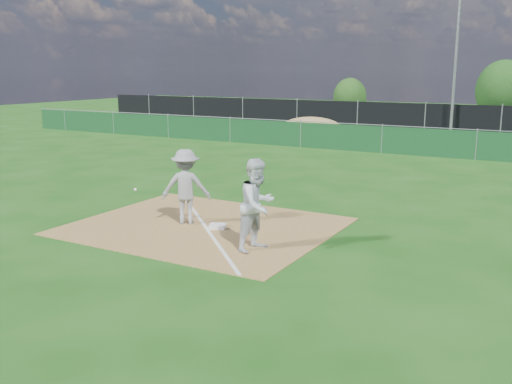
% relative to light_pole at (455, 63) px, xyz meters
% --- Properties ---
extents(ground, '(90.00, 90.00, 0.00)m').
position_rel_light_pole_xyz_m(ground, '(-1.50, -12.70, -4.00)').
color(ground, '#174B10').
rests_on(ground, ground).
extents(infield_dirt, '(6.00, 5.00, 0.02)m').
position_rel_light_pole_xyz_m(infield_dirt, '(-1.50, -21.70, -3.99)').
color(infield_dirt, olive).
rests_on(infield_dirt, ground).
extents(foul_line, '(5.01, 5.01, 0.01)m').
position_rel_light_pole_xyz_m(foul_line, '(-1.50, -21.70, -3.98)').
color(foul_line, white).
rests_on(foul_line, infield_dirt).
extents(green_fence, '(44.00, 0.05, 1.20)m').
position_rel_light_pole_xyz_m(green_fence, '(-1.50, -7.70, -3.40)').
color(green_fence, '#103C1B').
rests_on(green_fence, ground).
extents(dirt_mound, '(3.38, 2.60, 1.17)m').
position_rel_light_pole_xyz_m(dirt_mound, '(-6.50, -4.20, -3.42)').
color(dirt_mound, '#A0844D').
rests_on(dirt_mound, ground).
extents(black_fence, '(46.00, 0.04, 1.80)m').
position_rel_light_pole_xyz_m(black_fence, '(-1.50, 0.30, -3.10)').
color(black_fence, black).
rests_on(black_fence, ground).
extents(parking_lot, '(46.00, 9.00, 0.01)m').
position_rel_light_pole_xyz_m(parking_lot, '(-1.50, 5.30, -4.00)').
color(parking_lot, black).
rests_on(parking_lot, ground).
extents(light_pole, '(0.16, 0.16, 8.00)m').
position_rel_light_pole_xyz_m(light_pole, '(0.00, 0.00, 0.00)').
color(light_pole, slate).
rests_on(light_pole, ground).
extents(first_base, '(0.49, 0.49, 0.08)m').
position_rel_light_pole_xyz_m(first_base, '(-1.13, -21.70, -3.94)').
color(first_base, white).
rests_on(first_base, infield_dirt).
extents(play_at_first, '(2.24, 1.16, 1.82)m').
position_rel_light_pole_xyz_m(play_at_first, '(-2.02, -21.71, -3.07)').
color(play_at_first, '#A1A1A3').
rests_on(play_at_first, infield_dirt).
extents(runner, '(0.90, 1.06, 1.93)m').
position_rel_light_pole_xyz_m(runner, '(0.50, -22.65, -3.03)').
color(runner, silver).
rests_on(runner, ground).
extents(car_left, '(4.51, 2.33, 1.47)m').
position_rel_light_pole_xyz_m(car_left, '(-8.58, 4.38, -3.26)').
color(car_left, '#989B9F').
rests_on(car_left, parking_lot).
extents(car_mid, '(4.72, 2.60, 1.47)m').
position_rel_light_pole_xyz_m(car_mid, '(-3.06, 4.00, -3.25)').
color(car_mid, black).
rests_on(car_mid, parking_lot).
extents(tree_left, '(2.56, 2.56, 3.03)m').
position_rel_light_pole_xyz_m(tree_left, '(-9.57, 9.94, -2.44)').
color(tree_left, '#382316').
rests_on(tree_left, ground).
extents(tree_mid, '(3.66, 3.66, 4.34)m').
position_rel_light_pole_xyz_m(tree_mid, '(1.25, 11.14, -1.76)').
color(tree_mid, '#382316').
rests_on(tree_mid, ground).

